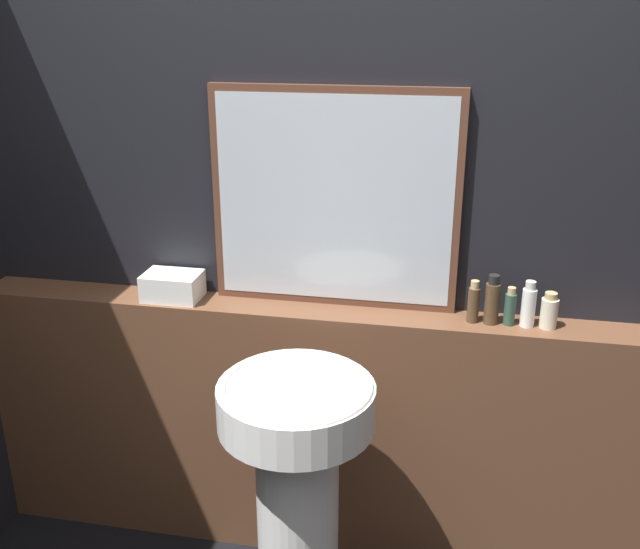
% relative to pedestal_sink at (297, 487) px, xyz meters
% --- Properties ---
extents(wall_back, '(8.00, 0.06, 2.50)m').
position_rel_pedestal_sink_xyz_m(wall_back, '(-0.02, 0.57, 0.66)').
color(wall_back, black).
rests_on(wall_back, ground_plane).
extents(vanity_counter, '(2.51, 0.17, 0.99)m').
position_rel_pedestal_sink_xyz_m(vanity_counter, '(-0.02, 0.45, -0.10)').
color(vanity_counter, brown).
rests_on(vanity_counter, ground_plane).
extents(pedestal_sink, '(0.46, 0.46, 0.95)m').
position_rel_pedestal_sink_xyz_m(pedestal_sink, '(0.00, 0.00, 0.00)').
color(pedestal_sink, white).
rests_on(pedestal_sink, ground_plane).
extents(mirror, '(0.84, 0.03, 0.75)m').
position_rel_pedestal_sink_xyz_m(mirror, '(0.02, 0.52, 0.77)').
color(mirror, '#563323').
rests_on(mirror, vanity_counter).
extents(towel_stack, '(0.20, 0.14, 0.09)m').
position_rel_pedestal_sink_xyz_m(towel_stack, '(-0.55, 0.45, 0.44)').
color(towel_stack, white).
rests_on(towel_stack, vanity_counter).
extents(shampoo_bottle, '(0.04, 0.04, 0.14)m').
position_rel_pedestal_sink_xyz_m(shampoo_bottle, '(0.50, 0.45, 0.46)').
color(shampoo_bottle, '#4C3823').
rests_on(shampoo_bottle, vanity_counter).
extents(conditioner_bottle, '(0.05, 0.05, 0.17)m').
position_rel_pedestal_sink_xyz_m(conditioner_bottle, '(0.56, 0.45, 0.48)').
color(conditioner_bottle, '#4C3823').
rests_on(conditioner_bottle, vanity_counter).
extents(lotion_bottle, '(0.04, 0.04, 0.13)m').
position_rel_pedestal_sink_xyz_m(lotion_bottle, '(0.61, 0.45, 0.46)').
color(lotion_bottle, '#2D4C3D').
rests_on(lotion_bottle, vanity_counter).
extents(body_wash_bottle, '(0.05, 0.05, 0.16)m').
position_rel_pedestal_sink_xyz_m(body_wash_bottle, '(0.67, 0.45, 0.47)').
color(body_wash_bottle, white).
rests_on(body_wash_bottle, vanity_counter).
extents(hand_soap_bottle, '(0.05, 0.05, 0.12)m').
position_rel_pedestal_sink_xyz_m(hand_soap_bottle, '(0.74, 0.45, 0.45)').
color(hand_soap_bottle, beige).
rests_on(hand_soap_bottle, vanity_counter).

